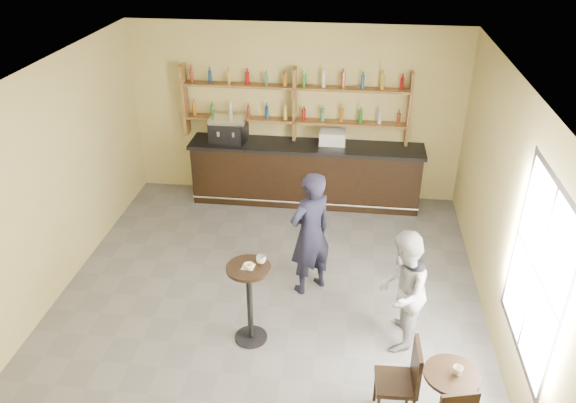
# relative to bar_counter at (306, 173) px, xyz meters

# --- Properties ---
(floor) EXTENTS (7.00, 7.00, 0.00)m
(floor) POSITION_rel_bar_counter_xyz_m (-0.24, -3.15, -0.57)
(floor) COLOR #5E5E62
(floor) RESTS_ON ground
(ceiling) EXTENTS (7.00, 7.00, 0.00)m
(ceiling) POSITION_rel_bar_counter_xyz_m (-0.24, -3.15, 2.63)
(ceiling) COLOR white
(ceiling) RESTS_ON wall_back
(wall_back) EXTENTS (7.00, 0.00, 7.00)m
(wall_back) POSITION_rel_bar_counter_xyz_m (-0.24, 0.35, 1.03)
(wall_back) COLOR tan
(wall_back) RESTS_ON floor
(wall_left) EXTENTS (0.00, 7.00, 7.00)m
(wall_left) POSITION_rel_bar_counter_xyz_m (-3.24, -3.15, 1.03)
(wall_left) COLOR tan
(wall_left) RESTS_ON floor
(wall_right) EXTENTS (0.00, 7.00, 7.00)m
(wall_right) POSITION_rel_bar_counter_xyz_m (2.76, -3.15, 1.03)
(wall_right) COLOR tan
(wall_right) RESTS_ON floor
(window_pane) EXTENTS (0.00, 2.00, 2.00)m
(window_pane) POSITION_rel_bar_counter_xyz_m (2.76, -4.35, 1.13)
(window_pane) COLOR white
(window_pane) RESTS_ON wall_right
(window_frame) EXTENTS (0.04, 1.70, 2.10)m
(window_frame) POSITION_rel_bar_counter_xyz_m (2.75, -4.35, 1.13)
(window_frame) COLOR black
(window_frame) RESTS_ON wall_right
(shelf_unit) EXTENTS (4.00, 0.26, 1.40)m
(shelf_unit) POSITION_rel_bar_counter_xyz_m (-0.24, 0.22, 1.24)
(shelf_unit) COLOR brown
(shelf_unit) RESTS_ON wall_back
(liquor_bottles) EXTENTS (3.68, 0.10, 1.00)m
(liquor_bottles) POSITION_rel_bar_counter_xyz_m (-0.24, 0.22, 1.41)
(liquor_bottles) COLOR #8C5919
(liquor_bottles) RESTS_ON shelf_unit
(bar_counter) EXTENTS (4.21, 0.82, 1.14)m
(bar_counter) POSITION_rel_bar_counter_xyz_m (0.00, 0.00, 0.00)
(bar_counter) COLOR black
(bar_counter) RESTS_ON floor
(espresso_machine) EXTENTS (0.70, 0.51, 0.46)m
(espresso_machine) POSITION_rel_bar_counter_xyz_m (-1.41, 0.00, 0.80)
(espresso_machine) COLOR black
(espresso_machine) RESTS_ON bar_counter
(pastry_case) EXTENTS (0.48, 0.39, 0.28)m
(pastry_case) POSITION_rel_bar_counter_xyz_m (0.47, 0.00, 0.71)
(pastry_case) COLOR silver
(pastry_case) RESTS_ON bar_counter
(pedestal_table) EXTENTS (0.62, 0.62, 1.13)m
(pedestal_table) POSITION_rel_bar_counter_xyz_m (-0.34, -3.82, -0.01)
(pedestal_table) COLOR black
(pedestal_table) RESTS_ON floor
(napkin) EXTENTS (0.16, 0.16, 0.00)m
(napkin) POSITION_rel_bar_counter_xyz_m (-0.34, -3.82, 0.56)
(napkin) COLOR white
(napkin) RESTS_ON pedestal_table
(donut) EXTENTS (0.17, 0.17, 0.05)m
(donut) POSITION_rel_bar_counter_xyz_m (-0.33, -3.83, 0.58)
(donut) COLOR #B88A43
(donut) RESTS_ON napkin
(cup_pedestal) EXTENTS (0.14, 0.14, 0.09)m
(cup_pedestal) POSITION_rel_bar_counter_xyz_m (-0.20, -3.72, 0.60)
(cup_pedestal) COLOR white
(cup_pedestal) RESTS_ON pedestal_table
(man_main) EXTENTS (0.80, 0.79, 1.86)m
(man_main) POSITION_rel_bar_counter_xyz_m (0.31, -2.66, 0.36)
(man_main) COLOR black
(man_main) RESTS_ON floor
(cafe_table) EXTENTS (0.74, 0.74, 0.74)m
(cafe_table) POSITION_rel_bar_counter_xyz_m (1.98, -4.88, -0.20)
(cafe_table) COLOR black
(cafe_table) RESTS_ON floor
(cup_cafe) EXTENTS (0.11, 0.11, 0.09)m
(cup_cafe) POSITION_rel_bar_counter_xyz_m (2.03, -4.88, 0.22)
(cup_cafe) COLOR white
(cup_cafe) RESTS_ON cafe_table
(chair_west) EXTENTS (0.45, 0.45, 1.00)m
(chair_west) POSITION_rel_bar_counter_xyz_m (1.43, -4.83, -0.07)
(chair_west) COLOR black
(chair_west) RESTS_ON floor
(patron_second) EXTENTS (0.77, 0.91, 1.62)m
(patron_second) POSITION_rel_bar_counter_xyz_m (1.53, -3.66, 0.24)
(patron_second) COLOR #96969B
(patron_second) RESTS_ON floor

